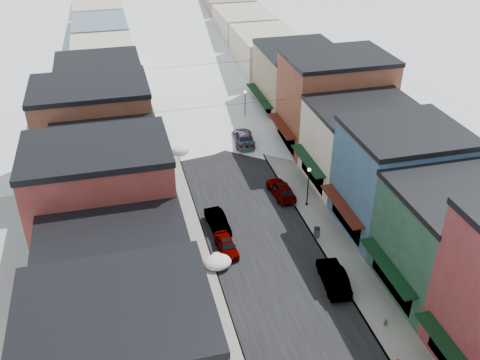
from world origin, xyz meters
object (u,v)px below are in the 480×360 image
car_green_sedan (334,277)px  car_dark_hatch (218,222)px  car_silver_sedan (226,245)px  streetlamp_near (308,182)px  trash_can (317,232)px

car_green_sedan → car_dark_hatch: bearing=-47.0°
car_silver_sedan → car_dark_hatch: size_ratio=0.89×
car_silver_sedan → streetlamp_near: bearing=24.9°
car_silver_sedan → streetlamp_near: size_ratio=0.91×
car_dark_hatch → car_silver_sedan: bearing=-95.2°
car_green_sedan → streetlamp_near: 12.29m
car_dark_hatch → trash_can: (8.76, -3.94, -0.06)m
car_dark_hatch → car_green_sedan: size_ratio=0.88×
car_silver_sedan → car_dark_hatch: 3.75m
car_dark_hatch → car_green_sedan: (7.73, -10.39, 0.10)m
streetlamp_near → car_dark_hatch: bearing=-171.0°
car_silver_sedan → car_dark_hatch: (0.00, 3.75, 0.06)m
streetlamp_near → car_silver_sedan: bearing=-151.6°
car_dark_hatch → streetlamp_near: bearing=3.8°
car_green_sedan → trash_can: size_ratio=4.96×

